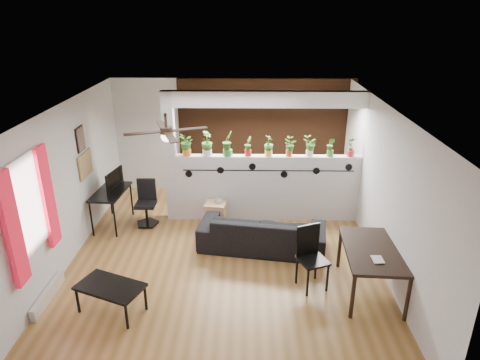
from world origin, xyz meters
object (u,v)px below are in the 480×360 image
(potted_plant_0, at_px, (186,144))
(potted_plant_5, at_px, (289,146))
(potted_plant_2, at_px, (228,143))
(potted_plant_4, at_px, (269,145))
(potted_plant_8, at_px, (351,146))
(dining_table, at_px, (373,254))
(computer_desk, at_px, (111,194))
(potted_plant_1, at_px, (207,143))
(potted_plant_3, at_px, (248,146))
(ceiling_fan, at_px, (166,133))
(sofa, at_px, (262,232))
(potted_plant_6, at_px, (310,146))
(coffee_table, at_px, (110,288))
(cube_shelf, at_px, (216,214))
(cup, at_px, (218,201))
(folding_chair, at_px, (310,251))
(potted_plant_7, at_px, (331,146))
(office_chair, at_px, (147,206))

(potted_plant_0, relative_size, potted_plant_5, 1.22)
(potted_plant_2, relative_size, potted_plant_4, 1.19)
(potted_plant_8, height_order, dining_table, potted_plant_8)
(potted_plant_0, bearing_deg, computer_desk, -166.98)
(potted_plant_1, relative_size, potted_plant_3, 1.26)
(ceiling_fan, bearing_deg, potted_plant_4, 48.37)
(potted_plant_1, xyz_separation_m, sofa, (1.05, -1.16, -1.30))
(potted_plant_4, distance_m, computer_desk, 3.20)
(potted_plant_5, xyz_separation_m, potted_plant_8, (1.18, 0.00, 0.01))
(potted_plant_6, height_order, coffee_table, potted_plant_6)
(cube_shelf, bearing_deg, potted_plant_8, 13.86)
(potted_plant_8, bearing_deg, potted_plant_6, 180.00)
(sofa, bearing_deg, potted_plant_5, -105.87)
(potted_plant_4, xyz_separation_m, sofa, (-0.14, -1.16, -1.26))
(potted_plant_3, relative_size, cup, 3.13)
(potted_plant_2, height_order, folding_chair, potted_plant_2)
(potted_plant_0, bearing_deg, ceiling_fan, -90.64)
(potted_plant_1, distance_m, folding_chair, 3.01)
(cup, bearing_deg, cube_shelf, 180.00)
(potted_plant_7, bearing_deg, office_chair, -175.43)
(potted_plant_2, relative_size, folding_chair, 0.49)
(potted_plant_8, bearing_deg, potted_plant_3, 180.00)
(potted_plant_5, xyz_separation_m, dining_table, (1.05, -2.40, -0.89))
(potted_plant_1, bearing_deg, ceiling_fan, -102.98)
(ceiling_fan, bearing_deg, potted_plant_1, 77.02)
(potted_plant_0, xyz_separation_m, potted_plant_8, (3.16, -0.00, -0.03))
(potted_plant_5, xyz_separation_m, folding_chair, (0.16, -2.23, -0.96))
(potted_plant_3, distance_m, cup, 1.22)
(office_chair, bearing_deg, potted_plant_2, 10.14)
(potted_plant_1, height_order, potted_plant_4, potted_plant_1)
(potted_plant_2, relative_size, coffee_table, 0.47)
(potted_plant_2, relative_size, potted_plant_5, 1.33)
(ceiling_fan, height_order, cube_shelf, ceiling_fan)
(cube_shelf, xyz_separation_m, computer_desk, (-2.02, -0.00, 0.42))
(potted_plant_7, relative_size, sofa, 0.17)
(cube_shelf, bearing_deg, potted_plant_1, 121.48)
(potted_plant_8, bearing_deg, office_chair, -175.88)
(potted_plant_6, xyz_separation_m, cup, (-1.77, -0.34, -1.02))
(potted_plant_4, relative_size, sofa, 0.20)
(potted_plant_3, height_order, sofa, potted_plant_3)
(office_chair, height_order, folding_chair, folding_chair)
(potted_plant_4, height_order, office_chair, potted_plant_4)
(potted_plant_1, height_order, folding_chair, potted_plant_1)
(potted_plant_1, bearing_deg, office_chair, -166.64)
(ceiling_fan, height_order, potted_plant_3, ceiling_fan)
(potted_plant_7, height_order, sofa, potted_plant_7)
(cube_shelf, bearing_deg, sofa, -36.16)
(potted_plant_0, relative_size, potted_plant_7, 1.23)
(ceiling_fan, xyz_separation_m, cube_shelf, (0.57, 1.46, -2.07))
(potted_plant_5, height_order, office_chair, potted_plant_5)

